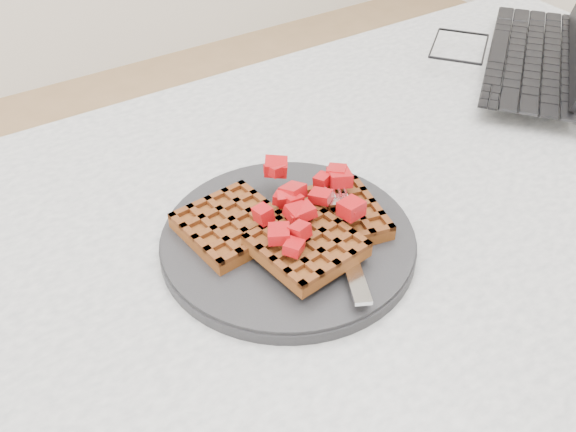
{
  "coord_description": "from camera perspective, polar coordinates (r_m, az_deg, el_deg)",
  "views": [
    {
      "loc": [
        -0.42,
        -0.38,
        1.2
      ],
      "look_at": [
        -0.15,
        0.03,
        0.79
      ],
      "focal_mm": 40.0,
      "sensor_mm": 36.0,
      "label": 1
    }
  ],
  "objects": [
    {
      "name": "plate",
      "position": [
        0.66,
        -0.0,
        -2.15
      ],
      "size": [
        0.26,
        0.26,
        0.02
      ],
      "primitive_type": "cylinder",
      "color": "black",
      "rests_on": "table"
    },
    {
      "name": "laptop",
      "position": [
        1.03,
        20.02,
        14.01
      ],
      "size": [
        0.42,
        0.41,
        0.24
      ],
      "rotation": [
        0.0,
        0.0,
        3.81
      ],
      "color": "black",
      "rests_on": "table"
    },
    {
      "name": "table",
      "position": [
        0.8,
        10.27,
        -5.75
      ],
      "size": [
        1.2,
        0.8,
        0.75
      ],
      "color": "beige",
      "rests_on": "ground"
    },
    {
      "name": "waffles",
      "position": [
        0.64,
        0.2,
        -1.05
      ],
      "size": [
        0.2,
        0.18,
        0.03
      ],
      "color": "brown",
      "rests_on": "plate"
    },
    {
      "name": "strawberry_pile",
      "position": [
        0.63,
        -0.0,
        0.99
      ],
      "size": [
        0.15,
        0.15,
        0.02
      ],
      "primitive_type": null,
      "color": "#890007",
      "rests_on": "waffles"
    },
    {
      "name": "fork",
      "position": [
        0.64,
        4.96,
        -1.71
      ],
      "size": [
        0.1,
        0.17,
        0.02
      ],
      "primitive_type": null,
      "rotation": [
        0.0,
        0.0,
        -0.46
      ],
      "color": "silver",
      "rests_on": "plate"
    }
  ]
}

